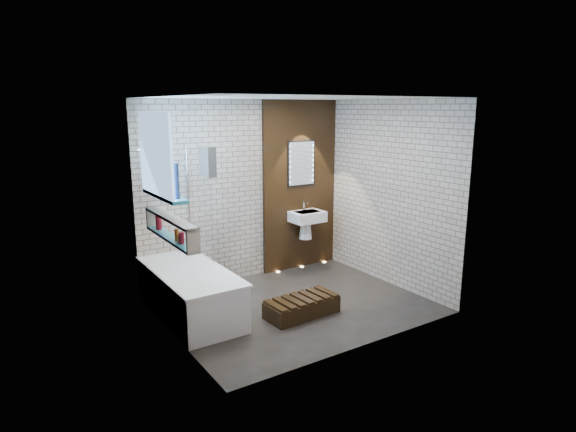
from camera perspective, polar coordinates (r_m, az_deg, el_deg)
ground at (r=6.37m, az=0.75°, el=-10.40°), size 3.20×3.20×0.00m
room_shell at (r=5.98m, az=0.79°, el=1.14°), size 3.24×3.20×2.60m
walnut_panel at (r=7.54m, az=1.40°, el=3.56°), size 1.30×0.06×2.60m
clerestory_window at (r=5.51m, az=-15.05°, el=6.04°), size 0.18×1.00×0.94m
display_niche at (r=5.46m, az=-13.58°, el=-1.43°), size 0.14×1.30×0.26m
bathtub at (r=6.10m, az=-11.38°, el=-8.76°), size 0.79×1.74×0.70m
bath_screen at (r=6.35m, az=-10.28°, el=1.43°), size 0.01×0.78×1.40m
towel at (r=6.00m, az=-9.41°, el=6.33°), size 0.11×0.28×0.37m
shower_head at (r=6.15m, az=-14.49°, el=7.66°), size 0.18×0.18×0.02m
washbasin at (r=7.48m, az=2.23°, el=-0.51°), size 0.50×0.36×0.58m
led_mirror at (r=7.46m, az=1.58°, el=6.18°), size 0.50×0.02×0.70m
walnut_step at (r=6.05m, az=1.63°, el=-10.64°), size 0.93×0.45×0.20m
niche_bottles at (r=5.51m, az=-13.72°, el=-1.62°), size 0.07×0.78×0.17m
sill_vases at (r=5.25m, az=-13.12°, el=4.02°), size 0.09×0.09×0.37m
floor_uplights at (r=7.79m, az=1.64°, el=-5.95°), size 0.96×0.06×0.01m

